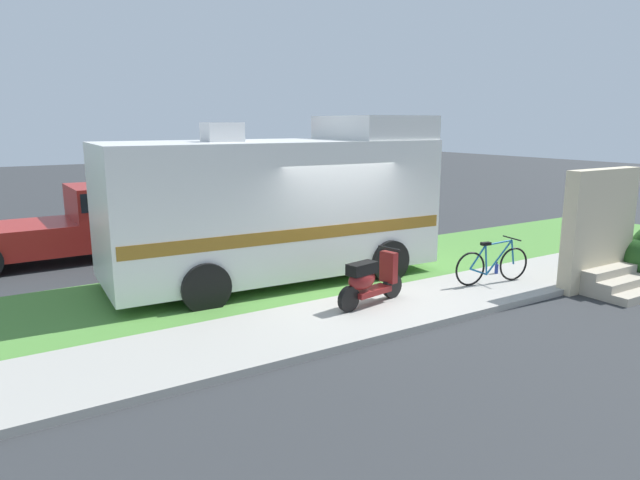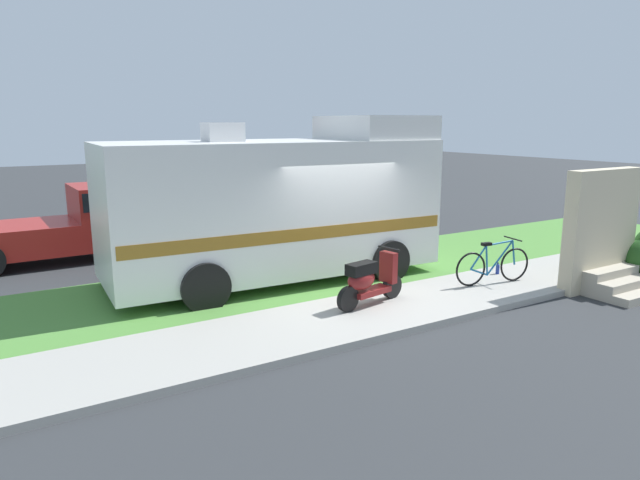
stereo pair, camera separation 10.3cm
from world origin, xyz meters
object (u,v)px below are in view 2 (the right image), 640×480
at_px(scooter, 369,280).
at_px(bottle_spare, 498,269).
at_px(pickup_truck_far, 327,184).
at_px(pickup_truck_near, 91,219).
at_px(bottle_green, 567,264).
at_px(bicycle, 493,265).
at_px(motorhome_rv, 277,204).

distance_m(scooter, bottle_spare, 3.62).
distance_m(pickup_truck_far, bottle_spare, 10.75).
relative_size(pickup_truck_near, pickup_truck_far, 1.00).
bearing_deg(pickup_truck_near, bottle_green, -40.07).
xyz_separation_m(scooter, bottle_green, (5.24, -0.26, -0.36)).
distance_m(pickup_truck_near, bottle_spare, 9.69).
bearing_deg(bottle_green, scooter, 177.21).
distance_m(bicycle, pickup_truck_near, 9.53).
bearing_deg(motorhome_rv, pickup_truck_far, 52.09).
bearing_deg(pickup_truck_far, motorhome_rv, -127.91).
xyz_separation_m(bicycle, bottle_spare, (0.67, 0.45, -0.28)).
distance_m(bicycle, bottle_spare, 0.85).
relative_size(pickup_truck_near, bottle_green, 23.94).
relative_size(pickup_truck_far, bottle_spare, 23.35).
bearing_deg(bottle_green, pickup_truck_near, 139.93).
bearing_deg(pickup_truck_near, bicycle, -48.80).
relative_size(motorhome_rv, pickup_truck_near, 1.19).
height_order(motorhome_rv, bicycle, motorhome_rv).
bearing_deg(scooter, bottle_green, -2.79).
height_order(bicycle, bottle_spare, bicycle).
height_order(scooter, bottle_spare, scooter).
relative_size(pickup_truck_far, bottle_green, 24.01).
relative_size(motorhome_rv, scooter, 4.37).
xyz_separation_m(motorhome_rv, bottle_spare, (4.02, -2.37, -1.41)).
height_order(pickup_truck_near, pickup_truck_far, pickup_truck_far).
xyz_separation_m(pickup_truck_near, bottle_spare, (6.94, -6.72, -0.72)).
relative_size(motorhome_rv, bicycle, 3.99).
xyz_separation_m(motorhome_rv, pickup_truck_near, (-2.92, 4.35, -0.68)).
xyz_separation_m(scooter, bottle_spare, (3.59, 0.25, -0.35)).
bearing_deg(bottle_spare, bottle_green, -17.06).
height_order(bicycle, pickup_truck_far, pickup_truck_far).
relative_size(bicycle, bottle_spare, 6.94).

